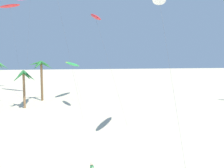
{
  "coord_description": "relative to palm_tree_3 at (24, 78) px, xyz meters",
  "views": [
    {
      "loc": [
        -5.3,
        -9.05,
        9.1
      ],
      "look_at": [
        -1.3,
        17.14,
        6.11
      ],
      "focal_mm": 43.17,
      "sensor_mm": 36.0,
      "label": 1
    }
  ],
  "objects": [
    {
      "name": "flying_kite_0",
      "position": [
        8.19,
        10.24,
        1.85
      ],
      "size": [
        3.89,
        12.53,
        7.91
      ],
      "color": "green",
      "rests_on": "ground"
    },
    {
      "name": "palm_tree_4",
      "position": [
        2.17,
        7.08,
        1.18
      ],
      "size": [
        4.69,
        4.12,
        7.76
      ],
      "color": "brown",
      "rests_on": "ground"
    },
    {
      "name": "flying_kite_2",
      "position": [
        16.71,
        -19.67,
        9.29
      ],
      "size": [
        4.05,
        10.6,
        15.04
      ],
      "color": "white",
      "rests_on": "ground"
    },
    {
      "name": "flying_kite_6",
      "position": [
        -6.69,
        23.99,
        15.57
      ],
      "size": [
        6.37,
        8.58,
        21.16
      ],
      "color": "red",
      "rests_on": "ground"
    },
    {
      "name": "flying_kite_5",
      "position": [
        11.69,
        -4.29,
        9.61
      ],
      "size": [
        4.08,
        11.84,
        15.77
      ],
      "color": "red",
      "rests_on": "ground"
    },
    {
      "name": "palm_tree_3",
      "position": [
        0.0,
        0.0,
        0.0
      ],
      "size": [
        4.01,
        4.19,
        6.38
      ],
      "color": "olive",
      "rests_on": "ground"
    }
  ]
}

